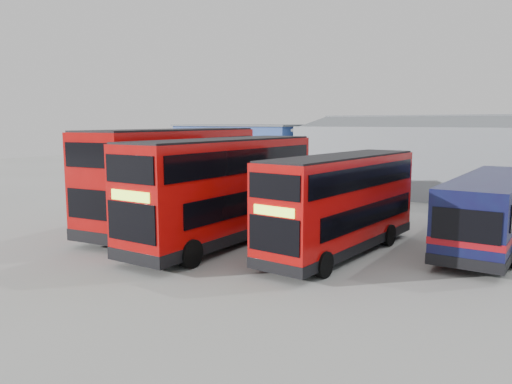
% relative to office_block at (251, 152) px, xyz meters
% --- Properties ---
extents(ground_plane, '(120.00, 120.00, 0.00)m').
position_rel_office_block_xyz_m(ground_plane, '(14.00, -17.99, -2.58)').
color(ground_plane, gray).
rests_on(ground_plane, ground).
extents(office_block, '(12.30, 8.32, 5.12)m').
position_rel_office_block_xyz_m(office_block, '(0.00, 0.00, 0.00)').
color(office_block, navy).
rests_on(office_block, ground).
extents(double_decker_left, '(4.61, 12.07, 4.99)m').
position_rel_office_block_xyz_m(double_decker_left, '(9.19, -18.97, -0.09)').
color(double_decker_left, '#BA0B0A').
rests_on(double_decker_left, ground).
extents(double_decker_centre, '(3.14, 11.05, 4.63)m').
position_rel_office_block_xyz_m(double_decker_centre, '(13.51, -20.32, -0.28)').
color(double_decker_centre, '#BA0B0A').
rests_on(double_decker_centre, ground).
extents(double_decker_right, '(2.63, 9.59, 4.03)m').
position_rel_office_block_xyz_m(double_decker_right, '(18.45, -18.90, -0.58)').
color(double_decker_right, '#BA0B0A').
rests_on(double_decker_right, ground).
extents(single_decker_blue, '(3.09, 11.31, 3.04)m').
position_rel_office_block_xyz_m(single_decker_blue, '(23.17, -14.00, -1.07)').
color(single_decker_blue, '#0E163D').
rests_on(single_decker_blue, ground).
extents(panel_van, '(3.59, 5.73, 2.34)m').
position_rel_office_block_xyz_m(panel_van, '(-4.83, -5.55, -1.27)').
color(panel_van, silver).
rests_on(panel_van, ground).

